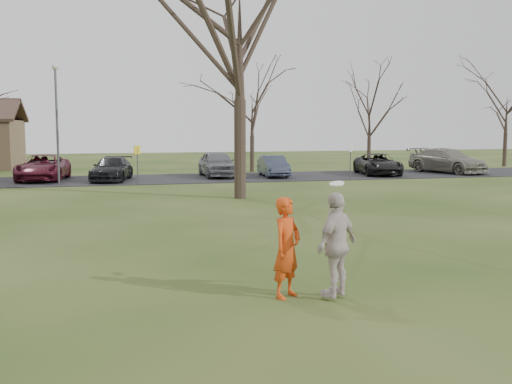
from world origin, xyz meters
TOP-DOWN VIEW (x-y plane):
  - ground at (0.00, 0.00)m, footprint 120.00×120.00m
  - parking_strip at (0.00, 25.00)m, footprint 62.00×6.50m
  - player_defender at (-0.39, 0.08)m, footprint 0.80×0.76m
  - car_2 at (-7.07, 25.51)m, footprint 2.87×5.42m
  - car_3 at (-3.30, 24.47)m, footprint 2.72×4.80m
  - car_4 at (2.90, 25.58)m, footprint 1.89×4.63m
  - car_5 at (6.21, 24.85)m, footprint 1.56×3.92m
  - car_6 at (12.96, 24.62)m, footprint 2.95×5.06m
  - car_7 at (18.06, 25.00)m, footprint 3.92×5.90m
  - catching_play at (0.45, -0.22)m, footprint 1.17×1.02m
  - lamp_post at (-6.00, 22.50)m, footprint 0.34×0.34m
  - sign_yellow at (-2.00, 22.00)m, footprint 0.35×0.35m
  - sign_white at (10.00, 22.00)m, footprint 0.35×0.35m
  - big_tree at (2.00, 15.00)m, footprint 9.00×9.00m
  - small_tree_row at (4.38, 30.06)m, footprint 55.00×5.90m

SIDE VIEW (x-z plane):
  - ground at x=0.00m, z-range 0.00..0.00m
  - parking_strip at x=0.00m, z-range 0.00..0.04m
  - car_5 at x=6.21m, z-range 0.04..1.31m
  - car_3 at x=-3.30m, z-range 0.04..1.35m
  - car_6 at x=12.96m, z-range 0.04..1.37m
  - car_2 at x=-7.07m, z-range 0.04..1.49m
  - car_4 at x=2.90m, z-range 0.04..1.61m
  - car_7 at x=18.06m, z-range 0.04..1.63m
  - player_defender at x=-0.39m, z-range 0.00..1.83m
  - catching_play at x=0.45m, z-range -0.04..2.04m
  - sign_yellow at x=-2.00m, z-range 0.41..2.49m
  - sign_white at x=10.00m, z-range 0.41..2.49m
  - small_tree_row at x=4.38m, z-range -0.36..8.14m
  - lamp_post at x=-6.00m, z-range 0.83..7.10m
  - big_tree at x=2.00m, z-range 0.00..14.00m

